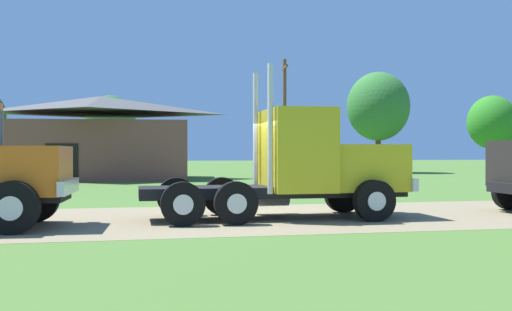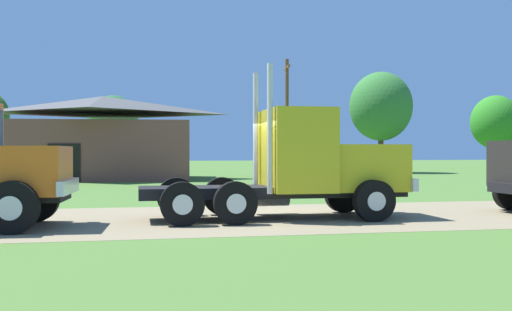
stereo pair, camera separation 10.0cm
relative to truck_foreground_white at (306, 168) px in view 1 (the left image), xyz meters
name	(u,v)px [view 1 (the left image)]	position (x,y,z in m)	size (l,w,h in m)	color
ground_plane	(283,217)	(-0.52, 0.37, -1.32)	(200.00, 200.00, 0.00)	#486E2C
dirt_track	(283,217)	(-0.52, 0.37, -1.32)	(120.00, 6.93, 0.01)	#867759
truck_foreground_white	(306,168)	(0.00, 0.00, 0.00)	(6.96, 2.65, 3.88)	black
shed_building	(101,139)	(-6.46, 23.81, 1.22)	(12.04, 9.19, 5.27)	brown
utility_pole_near	(285,114)	(6.02, 25.57, 3.07)	(0.36, 2.20, 8.27)	brown
tree_mid	(110,123)	(-6.47, 39.55, 2.99)	(4.49, 4.49, 6.80)	#513823
tree_right	(378,107)	(15.47, 31.12, 4.17)	(5.18, 5.18, 8.36)	#513823
tree_far_right	(492,122)	(33.22, 42.02, 3.57)	(5.21, 5.21, 7.77)	#513823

